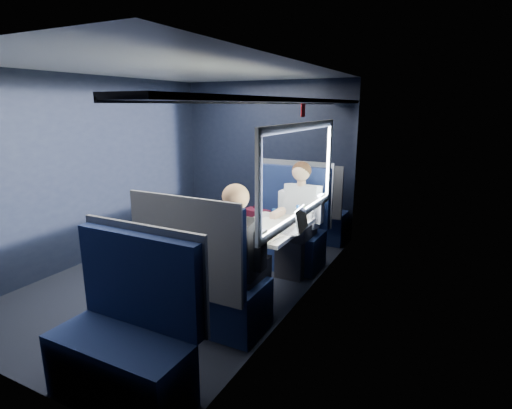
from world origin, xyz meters
The scene contains 13 objects.
ground centered at (0.00, 0.00, -0.01)m, with size 2.80×4.20×0.01m, color black.
room_shell centered at (0.02, 0.00, 1.48)m, with size 3.00×4.40×2.40m.
table centered at (1.03, 0.00, 0.66)m, with size 0.62×1.00×0.74m.
seat_bay_near centered at (0.84, 0.87, 0.42)m, with size 1.04×0.62×1.26m.
seat_bay_far centered at (0.85, -0.87, 0.41)m, with size 1.04×0.62×1.26m.
seat_row_front centered at (0.85, 1.80, 0.41)m, with size 1.04×0.51×1.16m.
seat_row_back centered at (0.85, -1.80, 0.41)m, with size 1.04×0.51×1.16m.
man centered at (1.10, 0.70, 0.72)m, with size 0.53×0.56×1.32m.
woman centered at (1.10, -0.71, 0.73)m, with size 0.53×0.56×1.32m.
papers centered at (1.07, -0.10, 0.74)m, with size 0.50×0.72×0.01m, color white.
laptop centered at (1.35, -0.04, 0.81)m, with size 0.27×0.34×0.24m.
bottle_small centered at (1.28, 0.19, 0.83)m, with size 0.06×0.06×0.21m.
cup centered at (1.33, 0.44, 0.78)m, with size 0.07×0.07×0.09m, color white.
Camera 1 is at (2.71, -3.51, 1.93)m, focal length 28.00 mm.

